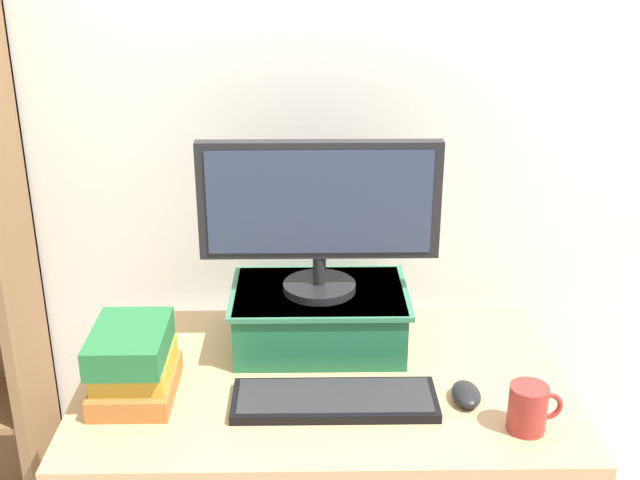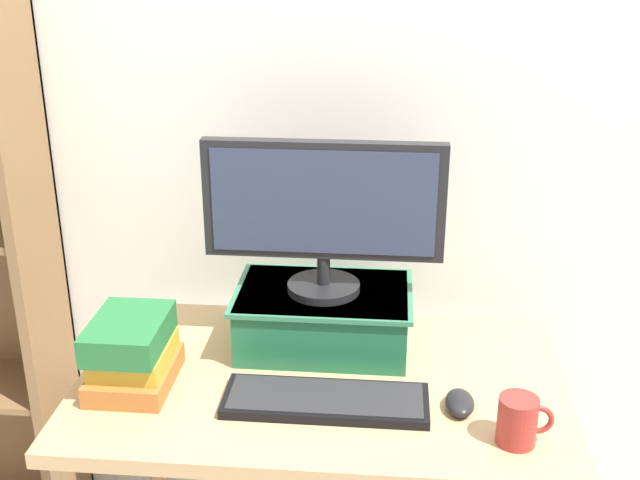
{
  "view_description": "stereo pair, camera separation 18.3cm",
  "coord_description": "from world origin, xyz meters",
  "px_view_note": "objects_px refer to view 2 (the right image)",
  "views": [
    {
      "loc": [
        -0.04,
        -1.64,
        1.76
      ],
      "look_at": [
        -0.01,
        0.06,
        1.08
      ],
      "focal_mm": 45.0,
      "sensor_mm": 36.0,
      "label": 1
    },
    {
      "loc": [
        0.15,
        -1.63,
        1.76
      ],
      "look_at": [
        -0.01,
        0.06,
        1.08
      ],
      "focal_mm": 45.0,
      "sensor_mm": 36.0,
      "label": 2
    }
  ],
  "objects_px": {
    "riser_box": "(324,315)",
    "coffee_mug": "(519,421)",
    "computer_monitor": "(324,209)",
    "keyboard": "(326,400)",
    "book_stack": "(132,353)",
    "desk": "(321,411)",
    "computer_mouse": "(460,403)"
  },
  "relations": [
    {
      "from": "computer_monitor",
      "to": "keyboard",
      "type": "xyz_separation_m",
      "value": [
        0.03,
        -0.28,
        -0.35
      ]
    },
    {
      "from": "book_stack",
      "to": "coffee_mug",
      "type": "bearing_deg",
      "value": -9.94
    },
    {
      "from": "riser_box",
      "to": "computer_monitor",
      "type": "xyz_separation_m",
      "value": [
        0.0,
        -0.0,
        0.28
      ]
    },
    {
      "from": "desk",
      "to": "keyboard",
      "type": "bearing_deg",
      "value": -79.84
    },
    {
      "from": "desk",
      "to": "riser_box",
      "type": "relative_size",
      "value": 2.59
    },
    {
      "from": "book_stack",
      "to": "keyboard",
      "type": "bearing_deg",
      "value": -6.42
    },
    {
      "from": "riser_box",
      "to": "desk",
      "type": "bearing_deg",
      "value": -86.95
    },
    {
      "from": "keyboard",
      "to": "coffee_mug",
      "type": "height_order",
      "value": "coffee_mug"
    },
    {
      "from": "desk",
      "to": "computer_mouse",
      "type": "xyz_separation_m",
      "value": [
        0.32,
        -0.11,
        0.11
      ]
    },
    {
      "from": "computer_monitor",
      "to": "keyboard",
      "type": "relative_size",
      "value": 1.27
    },
    {
      "from": "coffee_mug",
      "to": "desk",
      "type": "bearing_deg",
      "value": 153.02
    },
    {
      "from": "book_stack",
      "to": "riser_box",
      "type": "bearing_deg",
      "value": 28.4
    },
    {
      "from": "computer_monitor",
      "to": "computer_mouse",
      "type": "distance_m",
      "value": 0.54
    },
    {
      "from": "riser_box",
      "to": "computer_monitor",
      "type": "bearing_deg",
      "value": -90.0
    },
    {
      "from": "computer_monitor",
      "to": "computer_mouse",
      "type": "xyz_separation_m",
      "value": [
        0.32,
        -0.27,
        -0.35
      ]
    },
    {
      "from": "riser_box",
      "to": "keyboard",
      "type": "relative_size",
      "value": 0.97
    },
    {
      "from": "riser_box",
      "to": "book_stack",
      "type": "height_order",
      "value": "book_stack"
    },
    {
      "from": "computer_monitor",
      "to": "computer_mouse",
      "type": "height_order",
      "value": "computer_monitor"
    },
    {
      "from": "desk",
      "to": "coffee_mug",
      "type": "relative_size",
      "value": 9.89
    },
    {
      "from": "riser_box",
      "to": "computer_mouse",
      "type": "bearing_deg",
      "value": -39.68
    },
    {
      "from": "desk",
      "to": "riser_box",
      "type": "xyz_separation_m",
      "value": [
        -0.01,
        0.16,
        0.17
      ]
    },
    {
      "from": "riser_box",
      "to": "book_stack",
      "type": "xyz_separation_m",
      "value": [
        -0.42,
        -0.23,
        0.0
      ]
    },
    {
      "from": "keyboard",
      "to": "book_stack",
      "type": "xyz_separation_m",
      "value": [
        -0.45,
        0.05,
        0.07
      ]
    },
    {
      "from": "book_stack",
      "to": "coffee_mug",
      "type": "relative_size",
      "value": 2.02
    },
    {
      "from": "desk",
      "to": "computer_monitor",
      "type": "xyz_separation_m",
      "value": [
        -0.01,
        0.16,
        0.46
      ]
    },
    {
      "from": "riser_box",
      "to": "computer_monitor",
      "type": "relative_size",
      "value": 0.76
    },
    {
      "from": "book_stack",
      "to": "computer_mouse",
      "type": "bearing_deg",
      "value": -3.17
    },
    {
      "from": "computer_mouse",
      "to": "computer_monitor",
      "type": "bearing_deg",
      "value": 140.48
    },
    {
      "from": "computer_mouse",
      "to": "book_stack",
      "type": "relative_size",
      "value": 0.45
    },
    {
      "from": "computer_mouse",
      "to": "riser_box",
      "type": "bearing_deg",
      "value": 140.32
    },
    {
      "from": "riser_box",
      "to": "coffee_mug",
      "type": "height_order",
      "value": "riser_box"
    },
    {
      "from": "keyboard",
      "to": "book_stack",
      "type": "relative_size",
      "value": 1.95
    }
  ]
}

